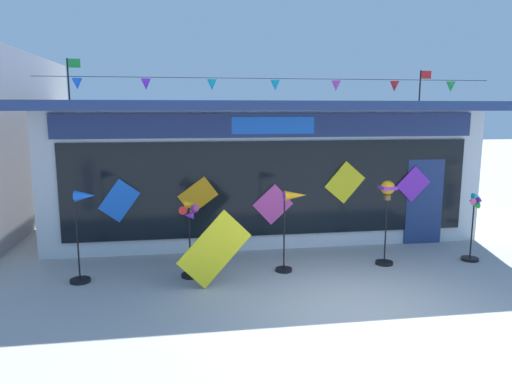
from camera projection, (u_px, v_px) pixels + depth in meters
The scene contains 8 objects.
ground_plane at pixel (361, 309), 7.53m from camera, with size 80.00×80.00×0.00m, color #ADAAA5.
kite_shop_building at pixel (255, 163), 13.06m from camera, with size 10.46×6.41×4.42m.
wind_spinner_far_left at pixel (83, 226), 8.55m from camera, with size 0.54×0.37×1.72m.
wind_spinner_left at pixel (189, 231), 8.81m from camera, with size 0.38×0.36×1.50m.
wind_spinner_center_left at pixel (291, 217), 9.14m from camera, with size 0.59×0.32×1.61m.
wind_spinner_center_right at pixel (387, 205), 9.51m from camera, with size 0.36×0.36×1.74m.
wind_spinner_right at pixel (473, 225), 9.82m from camera, with size 0.35×0.35×1.45m.
display_kite_on_ground at pixel (214, 249), 8.43m from camera, with size 0.70×0.03×1.26m, color yellow.
Camera 1 is at (-2.73, -6.76, 3.13)m, focal length 33.23 mm.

